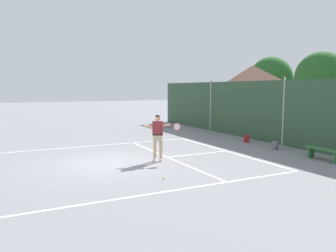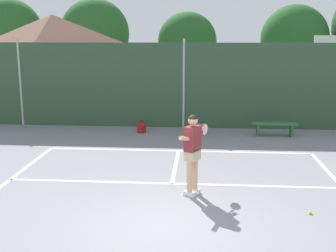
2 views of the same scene
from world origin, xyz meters
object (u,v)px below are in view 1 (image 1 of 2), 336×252
tennis_player (158,134)px  backpack_red (247,139)px  tennis_ball (164,178)px  courtside_bench (324,152)px  backpack_grey (275,145)px

tennis_player → backpack_red: tennis_player is taller
tennis_ball → courtside_bench: (0.39, 6.92, 0.33)m
tennis_player → courtside_bench: tennis_player is taller
backpack_red → backpack_grey: 2.22m
tennis_player → backpack_grey: 6.08m
tennis_player → backpack_grey: size_ratio=4.01×
backpack_grey → tennis_ball: bearing=-72.0°
backpack_red → courtside_bench: bearing=-1.9°
backpack_red → tennis_ball: bearing=-57.8°
tennis_ball → backpack_grey: bearing=108.0°
tennis_player → tennis_ball: bearing=-21.0°
tennis_player → backpack_grey: tennis_player is taller
backpack_grey → backpack_red: bearing=176.2°
tennis_ball → courtside_bench: courtside_bench is taller
tennis_player → backpack_red: size_ratio=4.01×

